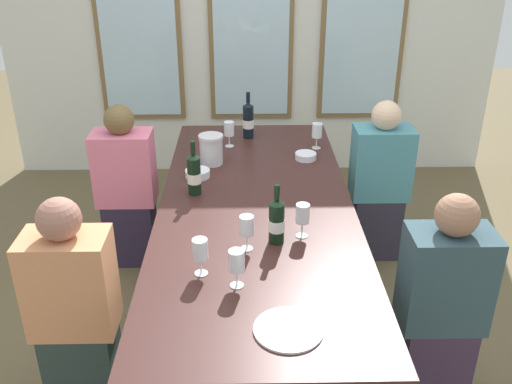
% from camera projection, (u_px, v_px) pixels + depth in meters
% --- Properties ---
extents(ground_plane, '(12.00, 12.00, 0.00)m').
position_uv_depth(ground_plane, '(256.00, 315.00, 3.41)').
color(ground_plane, brown).
extents(back_wall_with_windows, '(4.26, 0.10, 2.90)m').
position_uv_depth(back_wall_with_windows, '(251.00, 9.00, 4.76)').
color(back_wall_with_windows, silver).
rests_on(back_wall_with_windows, ground).
extents(dining_table, '(1.06, 2.61, 0.74)m').
position_uv_depth(dining_table, '(256.00, 215.00, 3.11)').
color(dining_table, '#3C1F1C').
rests_on(dining_table, ground).
extents(white_plate_0, '(0.27, 0.27, 0.01)m').
position_uv_depth(white_plate_0, '(288.00, 329.00, 2.16)').
color(white_plate_0, white).
rests_on(white_plate_0, dining_table).
extents(metal_pitcher, '(0.16, 0.16, 0.19)m').
position_uv_depth(metal_pitcher, '(211.00, 149.00, 3.56)').
color(metal_pitcher, silver).
rests_on(metal_pitcher, dining_table).
extents(wine_bottle_0, '(0.08, 0.08, 0.30)m').
position_uv_depth(wine_bottle_0, '(277.00, 221.00, 2.70)').
color(wine_bottle_0, black).
rests_on(wine_bottle_0, dining_table).
extents(wine_bottle_1, '(0.08, 0.08, 0.31)m').
position_uv_depth(wine_bottle_1, '(194.00, 174.00, 3.17)').
color(wine_bottle_1, black).
rests_on(wine_bottle_1, dining_table).
extents(wine_bottle_2, '(0.08, 0.08, 0.33)m').
position_uv_depth(wine_bottle_2, '(248.00, 120.00, 3.97)').
color(wine_bottle_2, black).
rests_on(wine_bottle_2, dining_table).
extents(tasting_bowl_0, '(0.14, 0.14, 0.04)m').
position_uv_depth(tasting_bowl_0, '(306.00, 156.00, 3.66)').
color(tasting_bowl_0, white).
rests_on(tasting_bowl_0, dining_table).
extents(tasting_bowl_1, '(0.15, 0.15, 0.04)m').
position_uv_depth(tasting_bowl_1, '(198.00, 173.00, 3.41)').
color(tasting_bowl_1, white).
rests_on(tasting_bowl_1, dining_table).
extents(wine_glass_0, '(0.07, 0.07, 0.17)m').
position_uv_depth(wine_glass_0, '(229.00, 129.00, 3.82)').
color(wine_glass_0, white).
rests_on(wine_glass_0, dining_table).
extents(wine_glass_1, '(0.07, 0.07, 0.17)m').
position_uv_depth(wine_glass_1, '(236.00, 263.00, 2.37)').
color(wine_glass_1, white).
rests_on(wine_glass_1, dining_table).
extents(wine_glass_2, '(0.07, 0.07, 0.17)m').
position_uv_depth(wine_glass_2, '(247.00, 226.00, 2.63)').
color(wine_glass_2, white).
rests_on(wine_glass_2, dining_table).
extents(wine_glass_3, '(0.07, 0.07, 0.17)m').
position_uv_depth(wine_glass_3, '(317.00, 131.00, 3.79)').
color(wine_glass_3, white).
rests_on(wine_glass_3, dining_table).
extents(wine_glass_4, '(0.07, 0.07, 0.17)m').
position_uv_depth(wine_glass_4, '(303.00, 215.00, 2.74)').
color(wine_glass_4, white).
rests_on(wine_glass_4, dining_table).
extents(wine_glass_5, '(0.07, 0.07, 0.17)m').
position_uv_depth(wine_glass_5, '(200.00, 251.00, 2.45)').
color(wine_glass_5, white).
rests_on(wine_glass_5, dining_table).
extents(seated_person_0, '(0.38, 0.24, 1.11)m').
position_uv_depth(seated_person_0, '(75.00, 313.00, 2.59)').
color(seated_person_0, '#293935').
rests_on(seated_person_0, ground).
extents(seated_person_1, '(0.38, 0.24, 1.11)m').
position_uv_depth(seated_person_1, '(441.00, 308.00, 2.62)').
color(seated_person_1, '#392A41').
rests_on(seated_person_1, ground).
extents(seated_person_2, '(0.38, 0.24, 1.11)m').
position_uv_depth(seated_person_2, '(127.00, 191.00, 3.74)').
color(seated_person_2, '#2B2339').
rests_on(seated_person_2, ground).
extents(seated_person_3, '(0.38, 0.24, 1.11)m').
position_uv_depth(seated_person_3, '(379.00, 185.00, 3.82)').
color(seated_person_3, '#2F2A3A').
rests_on(seated_person_3, ground).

